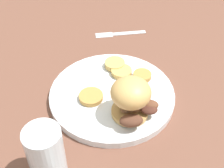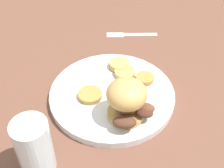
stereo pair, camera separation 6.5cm
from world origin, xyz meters
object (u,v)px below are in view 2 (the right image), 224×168
Objects in this scene: dinner_plate at (112,94)px; sandwich at (127,100)px; fork at (131,35)px; drinking_glass at (34,147)px.

sandwich reaches higher than dinner_plate.
dinner_plate is 2.85× the size of sandwich.
dinner_plate is 2.38× the size of fork.
drinking_glass is at bearing 78.41° from sandwich.
fork is at bearing -68.33° from drinking_glass.
fork is 1.01× the size of drinking_glass.
dinner_plate is 0.10m from sandwich.
fork is (0.15, -0.22, -0.01)m from dinner_plate.
drinking_glass reaches higher than fork.
sandwich is 0.21m from drinking_glass.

